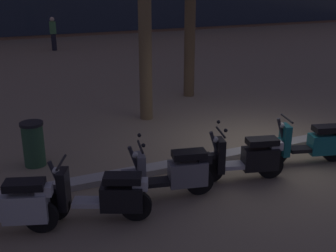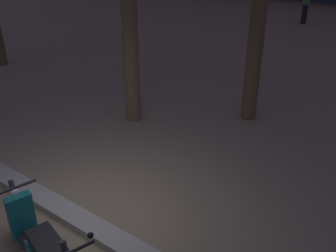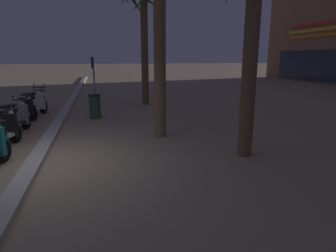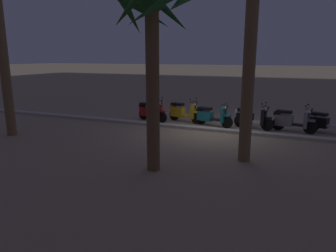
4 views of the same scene
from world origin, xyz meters
The scene contains 4 objects.
ground_plane centered at (0.00, 0.00, 0.00)m, with size 200.00×200.00×0.00m, color #9E896B.
curb_strip centered at (0.00, -0.14, 0.06)m, with size 60.00×0.36×0.12m, color #BCB7AD.
scooter_teal_lead_nearest centered at (0.31, -1.07, 0.44)m, with size 1.79×0.76×1.04m.
pedestrian_by_palm_tree centered at (-2.12, 15.93, 0.93)m, with size 0.34×0.34×1.75m.
Camera 2 is at (3.77, -3.04, 4.04)m, focal length 41.19 mm.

